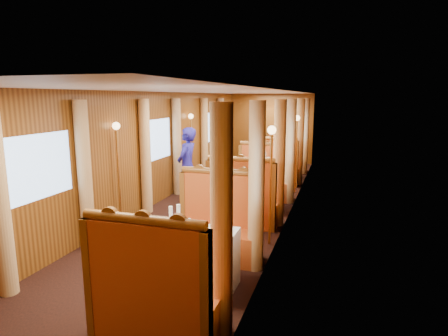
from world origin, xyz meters
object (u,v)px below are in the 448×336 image
at_px(table_far, 280,165).
at_px(passenger, 262,170).
at_px(table_mid, 254,193).
at_px(tea_tray, 182,233).
at_px(teapot_right, 187,232).
at_px(fruit_plate, 211,237).
at_px(banquette_near_aft, 218,230).
at_px(banquette_mid_fwd, 242,204).
at_px(teapot_back, 189,226).
at_px(rose_vase_mid, 255,168).
at_px(rose_vase_far, 282,147).
at_px(banquette_far_fwd, 274,169).
at_px(banquette_far_aft, 285,158).
at_px(banquette_mid_aft, 264,181).
at_px(banquette_near_fwd, 154,298).
at_px(teapot_left, 177,228).
at_px(steward, 187,166).
at_px(table_near, 193,261).

bearing_deg(table_far, passenger, -90.00).
distance_m(table_mid, tea_tray, 3.60).
height_order(teapot_right, fruit_plate, teapot_right).
bearing_deg(tea_tray, banquette_near_aft, 84.94).
distance_m(banquette_near_aft, tea_tray, 1.14).
relative_size(banquette_mid_fwd, passenger, 1.76).
relative_size(teapot_back, rose_vase_mid, 0.40).
height_order(banquette_near_aft, fruit_plate, banquette_near_aft).
distance_m(fruit_plate, rose_vase_far, 7.17).
relative_size(fruit_plate, rose_vase_far, 0.63).
xyz_separation_m(table_mid, teapot_back, (-0.06, -3.44, 0.43)).
distance_m(banquette_far_fwd, banquette_far_aft, 2.03).
bearing_deg(banquette_near_aft, fruit_plate, -76.01).
xyz_separation_m(table_mid, rose_vase_far, (0.03, 3.54, 0.55)).
bearing_deg(table_far, rose_vase_mid, -89.79).
height_order(banquette_far_fwd, rose_vase_mid, banquette_far_fwd).
relative_size(tea_tray, rose_vase_far, 0.94).
height_order(table_mid, banquette_mid_aft, banquette_mid_aft).
distance_m(banquette_far_fwd, passenger, 1.78).
relative_size(banquette_mid_fwd, tea_tray, 3.94).
relative_size(banquette_near_fwd, teapot_left, 8.53).
distance_m(table_far, tea_tray, 7.09).
bearing_deg(teapot_right, banquette_near_aft, 76.33).
distance_m(banquette_near_aft, rose_vase_far, 6.04).
bearing_deg(tea_tray, steward, 111.93).
xyz_separation_m(banquette_near_fwd, teapot_right, (-0.00, 0.86, 0.39)).
bearing_deg(banquette_near_aft, banquette_mid_aft, 90.00).
bearing_deg(banquette_far_fwd, table_far, 90.00).
bearing_deg(fruit_plate, tea_tray, 172.63).
xyz_separation_m(rose_vase_far, passenger, (-0.03, -2.81, -0.19)).
height_order(banquette_mid_aft, passenger, banquette_mid_aft).
xyz_separation_m(banquette_far_aft, rose_vase_far, (0.03, -0.98, 0.50)).
distance_m(teapot_left, teapot_right, 0.18).
distance_m(tea_tray, rose_vase_far, 7.12).
xyz_separation_m(banquette_mid_aft, banquette_far_aft, (0.00, 3.50, 0.00)).
bearing_deg(table_mid, banquette_mid_aft, 90.00).
bearing_deg(teapot_right, table_mid, 76.36).
bearing_deg(banquette_far_aft, teapot_left, -91.20).
distance_m(banquette_far_aft, steward, 4.77).
height_order(table_far, banquette_far_fwd, banquette_far_fwd).
bearing_deg(banquette_far_aft, banquette_mid_aft, -90.00).
bearing_deg(rose_vase_mid, banquette_near_aft, -90.31).
distance_m(table_near, banquette_far_aft, 8.01).
bearing_deg(banquette_near_aft, table_mid, 90.00).
bearing_deg(tea_tray, rose_vase_mid, 88.23).
height_order(teapot_back, passenger, passenger).
height_order(table_mid, teapot_left, teapot_left).
height_order(table_near, teapot_right, teapot_right).
distance_m(banquette_near_fwd, table_far, 8.01).
bearing_deg(teapot_back, teapot_right, -84.10).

